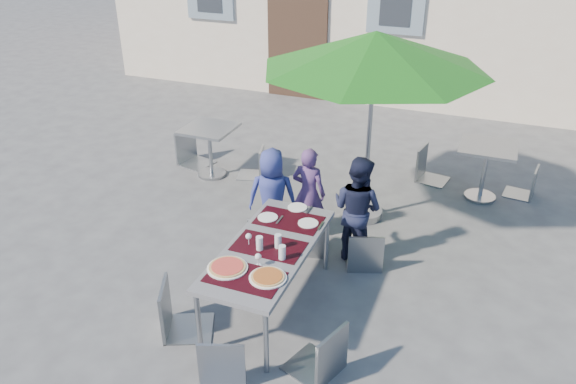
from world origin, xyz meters
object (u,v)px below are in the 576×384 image
at_px(pizza_near_right, 268,277).
at_px(child_0, 272,196).
at_px(chair_0, 266,214).
at_px(chair_4, 324,323).
at_px(chair_2, 366,229).
at_px(bg_chair_r_0, 255,146).
at_px(chair_5, 218,348).
at_px(child_2, 357,209).
at_px(patio_umbrella, 375,52).
at_px(dining_table, 269,251).
at_px(bg_chair_r_1, 531,164).
at_px(bg_chair_l_1, 430,145).
at_px(pizza_near_left, 227,267).
at_px(cafe_table_1, 486,161).
at_px(chair_3, 173,280).
at_px(chair_1, 310,213).
at_px(child_1, 309,193).
at_px(cafe_table_0, 210,142).
at_px(bg_chair_l_0, 189,127).

bearing_deg(pizza_near_right, child_0, 111.83).
xyz_separation_m(chair_0, chair_4, (1.26, -1.63, 0.06)).
distance_m(pizza_near_right, child_0, 1.87).
bearing_deg(chair_2, bg_chair_r_0, 141.02).
relative_size(chair_2, chair_5, 0.98).
bearing_deg(child_2, patio_umbrella, -62.70).
height_order(dining_table, bg_chair_r_1, bg_chair_r_1).
relative_size(pizza_near_right, child_2, 0.27).
bearing_deg(bg_chair_r_1, bg_chair_l_1, 178.35).
distance_m(pizza_near_right, bg_chair_r_1, 4.72).
bearing_deg(pizza_near_left, cafe_table_1, 61.63).
distance_m(chair_0, chair_3, 1.63).
height_order(chair_1, bg_chair_r_1, chair_1).
bearing_deg(chair_3, dining_table, 44.00).
height_order(pizza_near_left, chair_5, chair_5).
distance_m(chair_2, cafe_table_1, 2.55).
relative_size(child_1, chair_5, 1.29).
distance_m(cafe_table_0, bg_chair_r_1, 4.67).
xyz_separation_m(chair_1, chair_2, (0.70, -0.07, -0.02)).
xyz_separation_m(child_0, chair_2, (1.23, -0.19, -0.08)).
relative_size(chair_1, chair_5, 1.02).
bearing_deg(dining_table, bg_chair_l_0, 132.32).
bearing_deg(bg_chair_l_1, pizza_near_right, -101.32).
bearing_deg(chair_3, chair_5, -36.72).
relative_size(chair_5, cafe_table_1, 1.14).
bearing_deg(bg_chair_r_0, child_0, -58.92).
distance_m(chair_1, chair_5, 2.38).
distance_m(patio_umbrella, bg_chair_r_1, 3.02).
distance_m(dining_table, patio_umbrella, 2.73).
bearing_deg(child_0, chair_5, 82.97).
bearing_deg(bg_chair_l_1, pizza_near_left, -106.66).
bearing_deg(cafe_table_0, child_1, -28.65).
xyz_separation_m(child_1, bg_chair_r_1, (2.57, 2.14, -0.10)).
distance_m(cafe_table_1, bg_chair_r_1, 0.67).
distance_m(child_2, bg_chair_r_0, 2.57).
distance_m(child_2, bg_chair_r_1, 3.06).
relative_size(chair_2, bg_chair_r_0, 1.05).
xyz_separation_m(chair_3, bg_chair_r_1, (3.16, 4.32, -0.11)).
xyz_separation_m(chair_1, bg_chair_r_0, (-1.48, 1.70, -0.05)).
distance_m(bg_chair_r_0, bg_chair_r_1, 3.98).
xyz_separation_m(pizza_near_left, child_2, (0.79, 1.73, -0.12)).
distance_m(child_1, bg_chair_l_1, 2.47).
distance_m(pizza_near_left, pizza_near_right, 0.41).
distance_m(pizza_near_left, cafe_table_0, 3.62).
xyz_separation_m(dining_table, chair_1, (0.04, 1.11, -0.14)).
bearing_deg(chair_2, bg_chair_l_0, 151.35).
height_order(chair_1, patio_umbrella, patio_umbrella).
xyz_separation_m(child_0, chair_1, (0.53, -0.12, -0.06)).
xyz_separation_m(dining_table, bg_chair_l_1, (1.04, 3.68, -0.13)).
bearing_deg(chair_1, cafe_table_0, 145.37).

